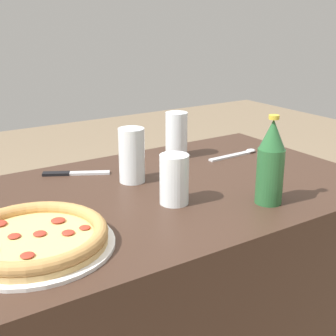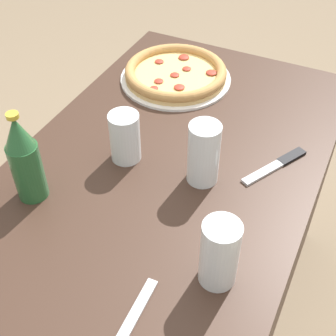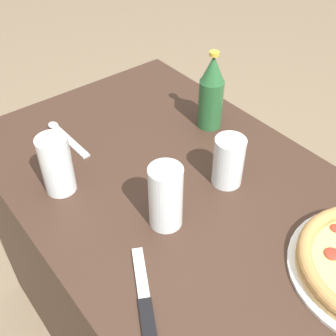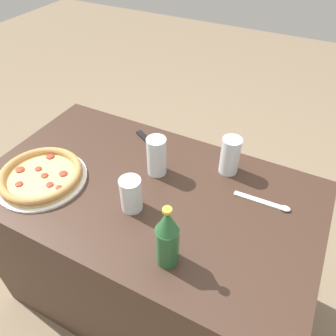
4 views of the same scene
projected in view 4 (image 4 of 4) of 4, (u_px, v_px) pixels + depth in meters
ground_plane at (153, 291)px, 1.68m from camera, size 8.00×8.00×0.00m
table at (150, 249)px, 1.43m from camera, size 1.22×0.71×0.75m
pizza_pepperoni at (41, 176)px, 1.20m from camera, size 0.33×0.33×0.04m
glass_mango_juice at (157, 157)px, 1.20m from camera, size 0.07×0.07×0.15m
glass_water at (132, 196)px, 1.08m from camera, size 0.07×0.07×0.13m
glass_cola at (230, 157)px, 1.21m from camera, size 0.07×0.07×0.15m
beer_bottle at (167, 238)px, 0.89m from camera, size 0.07×0.07×0.22m
knife at (149, 142)px, 1.38m from camera, size 0.18×0.11×0.01m
spoon at (268, 203)px, 1.12m from camera, size 0.20×0.03×0.01m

